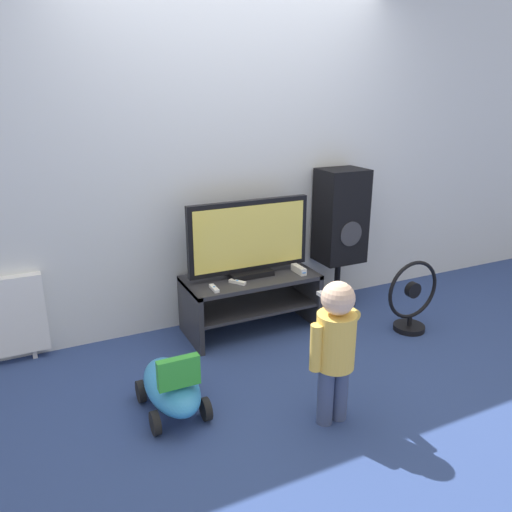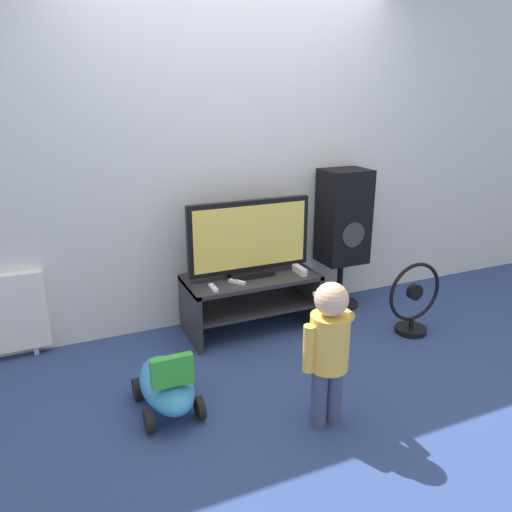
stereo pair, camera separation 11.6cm
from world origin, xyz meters
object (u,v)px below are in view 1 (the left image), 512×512
at_px(child, 335,341).
at_px(floor_fan, 412,300).
at_px(television, 249,239).
at_px(ride_on_toy, 172,386).
at_px(remote_primary, 214,288).
at_px(speaker_tower, 340,219).
at_px(remote_secondary, 237,282).
at_px(game_console, 299,270).

bearing_deg(child, floor_fan, 29.61).
distance_m(television, ride_on_toy, 1.28).
relative_size(remote_primary, speaker_tower, 0.11).
bearing_deg(remote_primary, speaker_tower, 11.96).
xyz_separation_m(remote_primary, remote_secondary, (0.20, 0.04, 0.00)).
bearing_deg(game_console, ride_on_toy, -151.46).
relative_size(remote_secondary, child, 0.15).
height_order(television, speaker_tower, speaker_tower).
bearing_deg(ride_on_toy, game_console, 28.54).
bearing_deg(speaker_tower, game_console, -157.19).
relative_size(game_console, floor_fan, 0.29).
bearing_deg(remote_primary, floor_fan, -15.95).
bearing_deg(television, remote_secondary, -141.05).
bearing_deg(television, ride_on_toy, -137.50).
xyz_separation_m(remote_primary, speaker_tower, (1.22, 0.26, 0.31)).
bearing_deg(game_console, child, -111.16).
bearing_deg(game_console, speaker_tower, 22.81).
distance_m(game_console, speaker_tower, 0.63).
distance_m(television, speaker_tower, 0.88).
distance_m(game_console, remote_secondary, 0.51).
xyz_separation_m(television, floor_fan, (1.09, -0.57, -0.47)).
distance_m(remote_primary, floor_fan, 1.51).
bearing_deg(child, television, 86.73).
height_order(game_console, speaker_tower, speaker_tower).
bearing_deg(speaker_tower, remote_secondary, -167.99).
bearing_deg(game_console, television, 161.62).
relative_size(speaker_tower, ride_on_toy, 1.95).
bearing_deg(television, speaker_tower, 6.32).
xyz_separation_m(remote_secondary, floor_fan, (1.25, -0.45, -0.20)).
bearing_deg(remote_secondary, speaker_tower, 12.01).
relative_size(game_console, child, 0.20).
distance_m(remote_secondary, ride_on_toy, 1.00).
bearing_deg(speaker_tower, remote_primary, -168.04).
height_order(remote_primary, remote_secondary, same).
relative_size(game_console, remote_secondary, 1.30).
bearing_deg(ride_on_toy, remote_secondary, 43.21).
relative_size(remote_secondary, ride_on_toy, 0.21).
relative_size(television, floor_fan, 1.68).
relative_size(television, speaker_tower, 0.81).
bearing_deg(floor_fan, game_console, 148.26).
height_order(remote_primary, child, child).
relative_size(television, ride_on_toy, 1.58).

